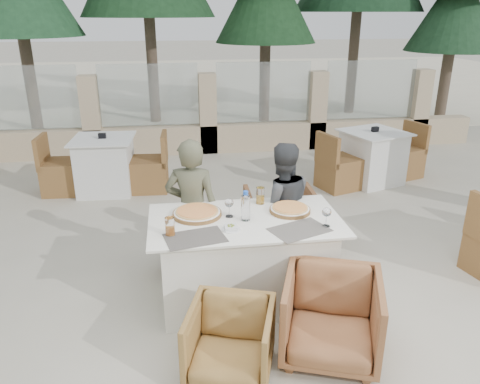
{
  "coord_description": "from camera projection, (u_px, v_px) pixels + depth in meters",
  "views": [
    {
      "loc": [
        -0.65,
        -3.42,
        2.39
      ],
      "look_at": [
        -0.08,
        0.39,
        0.9
      ],
      "focal_mm": 35.0,
      "sensor_mm": 36.0,
      "label": 1
    }
  ],
  "objects": [
    {
      "name": "ground",
      "position": [
        255.0,
        303.0,
        4.1
      ],
      "size": [
        80.0,
        80.0,
        0.0
      ],
      "primitive_type": "plane",
      "color": "#B8B19D",
      "rests_on": "ground"
    },
    {
      "name": "sand_patch",
      "position": [
        187.0,
        82.0,
        17.02
      ],
      "size": [
        30.0,
        16.0,
        0.01
      ],
      "primitive_type": "cube",
      "color": "beige",
      "rests_on": "ground"
    },
    {
      "name": "perimeter_wall_far",
      "position": [
        208.0,
        108.0,
        8.24
      ],
      "size": [
        10.0,
        0.34,
        1.6
      ],
      "primitive_type": null,
      "color": "#C3AD89",
      "rests_on": "ground"
    },
    {
      "name": "pine_centre",
      "position": [
        266.0,
        6.0,
        10.05
      ],
      "size": [
        2.2,
        2.2,
        5.0
      ],
      "primitive_type": "cone",
      "color": "#1B4020",
      "rests_on": "ground"
    },
    {
      "name": "pine_far_right",
      "position": [
        455.0,
        18.0,
        10.04
      ],
      "size": [
        1.98,
        1.98,
        4.5
      ],
      "primitive_type": "cone",
      "color": "#1D4125",
      "rests_on": "ground"
    },
    {
      "name": "dining_table",
      "position": [
        245.0,
        260.0,
        4.03
      ],
      "size": [
        1.6,
        0.9,
        0.77
      ],
      "primitive_type": null,
      "color": "white",
      "rests_on": "ground"
    },
    {
      "name": "placemat_near_left",
      "position": [
        195.0,
        238.0,
        3.57
      ],
      "size": [
        0.5,
        0.39,
        0.0
      ],
      "primitive_type": "cube",
      "rotation": [
        0.0,
        0.0,
        0.21
      ],
      "color": "#57514B",
      "rests_on": "dining_table"
    },
    {
      "name": "placemat_near_right",
      "position": [
        299.0,
        230.0,
        3.71
      ],
      "size": [
        0.53,
        0.44,
        0.0
      ],
      "primitive_type": "cube",
      "rotation": [
        0.0,
        0.0,
        0.37
      ],
      "color": "#625B54",
      "rests_on": "dining_table"
    },
    {
      "name": "pizza_left",
      "position": [
        197.0,
        213.0,
        3.96
      ],
      "size": [
        0.48,
        0.48,
        0.05
      ],
      "primitive_type": "cylinder",
      "rotation": [
        0.0,
        0.0,
        0.18
      ],
      "color": "#E0561E",
      "rests_on": "dining_table"
    },
    {
      "name": "pizza_right",
      "position": [
        290.0,
        209.0,
        4.03
      ],
      "size": [
        0.41,
        0.41,
        0.05
      ],
      "primitive_type": "cylinder",
      "rotation": [
        0.0,
        0.0,
        -0.18
      ],
      "color": "#D65D1D",
      "rests_on": "dining_table"
    },
    {
      "name": "water_bottle",
      "position": [
        246.0,
        206.0,
        3.84
      ],
      "size": [
        0.08,
        0.08,
        0.26
      ],
      "primitive_type": "cylinder",
      "rotation": [
        0.0,
        0.0,
        -0.03
      ],
      "color": "silver",
      "rests_on": "dining_table"
    },
    {
      "name": "wine_glass_centre",
      "position": [
        229.0,
        207.0,
        3.91
      ],
      "size": [
        0.08,
        0.08,
        0.18
      ],
      "primitive_type": null,
      "rotation": [
        0.0,
        0.0,
        -0.04
      ],
      "color": "silver",
      "rests_on": "dining_table"
    },
    {
      "name": "wine_glass_corner",
      "position": [
        326.0,
        216.0,
        3.73
      ],
      "size": [
        0.09,
        0.09,
        0.18
      ],
      "primitive_type": null,
      "rotation": [
        0.0,
        0.0,
        0.19
      ],
      "color": "silver",
      "rests_on": "dining_table"
    },
    {
      "name": "beer_glass_left",
      "position": [
        170.0,
        226.0,
        3.6
      ],
      "size": [
        0.1,
        0.1,
        0.15
      ],
      "primitive_type": "cylinder",
      "rotation": [
        0.0,
        0.0,
        0.42
      ],
      "color": "orange",
      "rests_on": "dining_table"
    },
    {
      "name": "beer_glass_right",
      "position": [
        260.0,
        196.0,
        4.19
      ],
      "size": [
        0.1,
        0.1,
        0.15
      ],
      "primitive_type": "cylinder",
      "rotation": [
        0.0,
        0.0,
        -0.36
      ],
      "color": "gold",
      "rests_on": "dining_table"
    },
    {
      "name": "olive_dish",
      "position": [
        231.0,
        227.0,
        3.7
      ],
      "size": [
        0.13,
        0.13,
        0.04
      ],
      "primitive_type": null,
      "rotation": [
        0.0,
        0.0,
        -0.26
      ],
      "color": "silver",
      "rests_on": "dining_table"
    },
    {
      "name": "armchair_far_left",
      "position": [
        202.0,
        246.0,
        4.47
      ],
      "size": [
        0.82,
        0.83,
        0.6
      ],
      "primitive_type": "imported",
      "rotation": [
        0.0,
        0.0,
        3.48
      ],
      "color": "brown",
      "rests_on": "ground"
    },
    {
      "name": "armchair_far_right",
      "position": [
        281.0,
        222.0,
        4.88
      ],
      "size": [
        0.74,
        0.76,
        0.67
      ],
      "primitive_type": "imported",
      "rotation": [
        0.0,
        0.0,
        3.11
      ],
      "color": "brown",
      "rests_on": "ground"
    },
    {
      "name": "armchair_near_left",
      "position": [
        230.0,
        342.0,
        3.21
      ],
      "size": [
        0.72,
        0.73,
        0.53
      ],
      "primitive_type": "imported",
      "rotation": [
        0.0,
        0.0,
        -0.31
      ],
      "color": "olive",
      "rests_on": "ground"
    },
    {
      "name": "armchair_near_right",
      "position": [
        331.0,
        317.0,
        3.39
      ],
      "size": [
        0.88,
        0.89,
        0.64
      ],
      "primitive_type": "imported",
      "rotation": [
        0.0,
        0.0,
        -0.35
      ],
      "color": "brown",
      "rests_on": "ground"
    },
    {
      "name": "diner_left",
      "position": [
        192.0,
        210.0,
        4.31
      ],
      "size": [
        0.56,
        0.43,
        1.36
      ],
      "primitive_type": "imported",
      "rotation": [
        0.0,
        0.0,
        2.91
      ],
      "color": "#54543D",
      "rests_on": "ground"
    },
    {
      "name": "diner_right",
      "position": [
        281.0,
        208.0,
        4.45
      ],
      "size": [
        0.63,
        0.5,
        1.28
      ],
      "primitive_type": "imported",
      "rotation": [
        0.0,
        0.0,
        3.16
      ],
      "color": "#3E4043",
      "rests_on": "ground"
    },
    {
      "name": "bg_table_a",
      "position": [
        105.0,
        165.0,
        6.53
      ],
      "size": [
        1.68,
        0.91,
        0.77
      ],
      "primitive_type": null,
      "rotation": [
        0.0,
        0.0,
        -0.06
      ],
      "color": "silver",
      "rests_on": "ground"
    },
    {
      "name": "bg_table_b",
      "position": [
        372.0,
        157.0,
        6.88
      ],
      "size": [
        1.81,
        1.29,
        0.77
      ],
      "primitive_type": null,
      "rotation": [
        0.0,
        0.0,
        0.32
      ],
      "color": "silver",
      "rests_on": "ground"
    }
  ]
}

